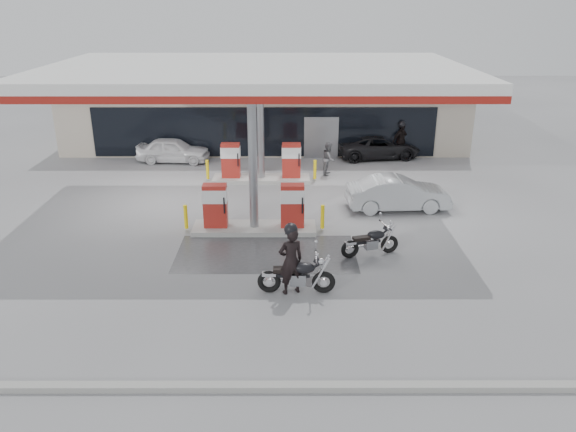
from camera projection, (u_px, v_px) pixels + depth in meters
name	position (u px, v px, depth m)	size (l,w,h in m)	color
ground	(251.00, 254.00, 18.83)	(90.00, 90.00, 0.00)	gray
wet_patch	(266.00, 254.00, 18.83)	(6.00, 3.00, 0.00)	#4C4C4F
drain_cover	(313.00, 282.00, 16.97)	(0.70, 0.70, 0.01)	#38383A
kerb	(232.00, 387.00, 12.28)	(28.00, 0.25, 0.15)	gray
store_building	(267.00, 107.00, 32.92)	(22.00, 8.22, 4.00)	#BFB4A0
canopy	(256.00, 74.00, 21.55)	(16.00, 10.02, 5.51)	silver
pump_island_near	(254.00, 212.00, 20.43)	(5.14, 1.30, 1.78)	#9E9E99
pump_island_far	(261.00, 166.00, 26.01)	(5.14, 1.30, 1.78)	#9E9E99
main_motorcycle	(298.00, 277.00, 16.18)	(2.27, 0.87, 1.16)	black
biker_main	(291.00, 261.00, 15.99)	(0.74, 0.49, 2.04)	black
parked_motorcycle	(371.00, 242.00, 18.55)	(2.00, 0.87, 1.05)	black
sedan_white	(173.00, 150.00, 29.01)	(1.50, 3.73, 1.27)	white
attendant	(329.00, 158.00, 26.92)	(0.77, 0.60, 1.58)	slate
hatchback_silver	(398.00, 194.00, 22.50)	(1.42, 4.09, 1.35)	#ACB0B4
parked_car_left	(186.00, 138.00, 31.62)	(1.73, 4.25, 1.23)	black
parked_car_right	(378.00, 147.00, 29.78)	(2.01, 4.37, 1.21)	black
biker_walking	(401.00, 141.00, 29.47)	(1.11, 0.46, 1.90)	black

